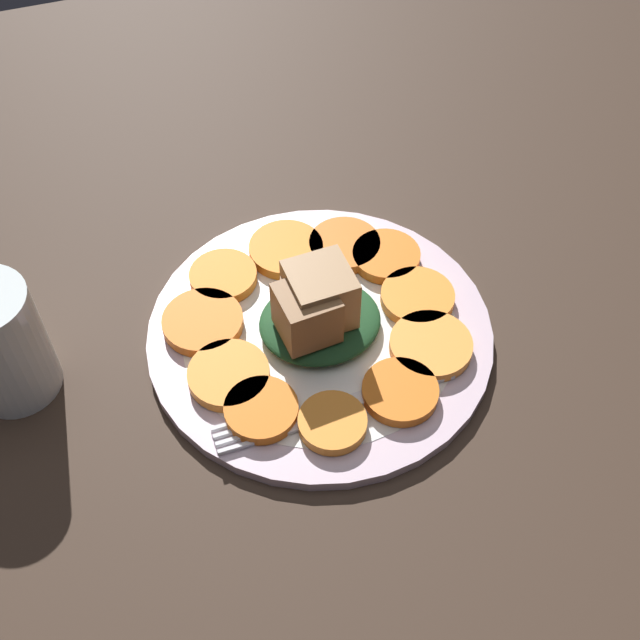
{
  "coord_description": "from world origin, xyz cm",
  "views": [
    {
      "loc": [
        -13.45,
        -37.98,
        53.68
      ],
      "look_at": [
        0.0,
        0.0,
        4.1
      ],
      "focal_mm": 45.0,
      "sensor_mm": 36.0,
      "label": 1
    }
  ],
  "objects": [
    {
      "name": "carrot_slice_4",
      "position": [
        7.89,
        5.17,
        3.58
      ],
      "size": [
        5.87,
        5.87,
        0.95
      ],
      "primitive_type": "cylinder",
      "color": "orange",
      "rests_on": "plate"
    },
    {
      "name": "carrot_slice_1",
      "position": [
        3.5,
        -8.16,
        3.58
      ],
      "size": [
        5.8,
        5.8,
        0.95
      ],
      "primitive_type": "cylinder",
      "color": "orange",
      "rests_on": "plate"
    },
    {
      "name": "carrot_slice_5",
      "position": [
        4.97,
        7.61,
        3.58
      ],
      "size": [
        6.22,
        6.22,
        0.95
      ],
      "primitive_type": "cylinder",
      "color": "orange",
      "rests_on": "plate"
    },
    {
      "name": "carrot_slice_0",
      "position": [
        -2.23,
        -9.02,
        3.58
      ],
      "size": [
        5.11,
        5.11,
        0.95
      ],
      "primitive_type": "cylinder",
      "color": "orange",
      "rests_on": "plate"
    },
    {
      "name": "carrot_slice_6",
      "position": [
        0.29,
        8.83,
        3.58
      ],
      "size": [
        6.46,
        6.46,
        0.95
      ],
      "primitive_type": "cylinder",
      "color": "orange",
      "rests_on": "plate"
    },
    {
      "name": "carrot_slice_3",
      "position": [
        8.54,
        -0.26,
        3.58
      ],
      "size": [
        6.11,
        6.11,
        0.95
      ],
      "primitive_type": "cylinder",
      "color": "orange",
      "rests_on": "plate"
    },
    {
      "name": "water_glass",
      "position": [
        -23.7,
        3.47,
        7.05
      ],
      "size": [
        6.73,
        6.73,
        10.09
      ],
      "color": "silver",
      "rests_on": "table_slab"
    },
    {
      "name": "plate",
      "position": [
        0.0,
        0.0,
        2.52
      ],
      "size": [
        27.92,
        27.92,
        1.05
      ],
      "color": "silver",
      "rests_on": "table_slab"
    },
    {
      "name": "table_slab",
      "position": [
        0.0,
        0.0,
        1.0
      ],
      "size": [
        120.0,
        120.0,
        2.0
      ],
      "primitive_type": "cube",
      "color": "#38281E",
      "rests_on": "ground"
    },
    {
      "name": "carrot_slice_9",
      "position": [
        -8.24,
        -2.37,
        3.58
      ],
      "size": [
        6.3,
        6.3,
        0.95
      ],
      "primitive_type": "cylinder",
      "color": "orange",
      "rests_on": "plate"
    },
    {
      "name": "carrot_slice_7",
      "position": [
        -5.98,
        7.59,
        3.58
      ],
      "size": [
        5.71,
        5.71,
        0.95
      ],
      "primitive_type": "cylinder",
      "color": "orange",
      "rests_on": "plate"
    },
    {
      "name": "carrot_slice_10",
      "position": [
        -6.8,
        -6.21,
        3.58
      ],
      "size": [
        5.55,
        5.55,
        0.95
      ],
      "primitive_type": "cylinder",
      "color": "orange",
      "rests_on": "plate"
    },
    {
      "name": "fork",
      "position": [
        -1.82,
        -7.56,
        3.3
      ],
      "size": [
        18.87,
        2.37,
        0.4
      ],
      "rotation": [
        0.0,
        0.0,
        -0.01
      ],
      "color": "silver",
      "rests_on": "plate"
    },
    {
      "name": "center_pile",
      "position": [
        -0.45,
        -0.22,
        5.77
      ],
      "size": [
        9.85,
        8.87,
        6.47
      ],
      "color": "#1E4723",
      "rests_on": "plate"
    },
    {
      "name": "carrot_slice_8",
      "position": [
        -8.82,
        3.37,
        3.58
      ],
      "size": [
        6.53,
        6.53,
        0.95
      ],
      "primitive_type": "cylinder",
      "color": "orange",
      "rests_on": "plate"
    },
    {
      "name": "carrot_slice_2",
      "position": [
        7.49,
        -4.95,
        3.58
      ],
      "size": [
        6.54,
        6.54,
        0.95
      ],
      "primitive_type": "cylinder",
      "color": "orange",
      "rests_on": "plate"
    }
  ]
}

